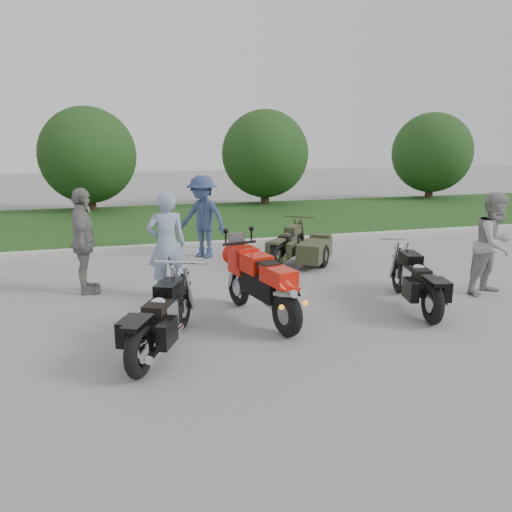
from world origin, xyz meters
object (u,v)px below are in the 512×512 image
object	(u,v)px
sportbike_red	(262,282)
person_stripe	(167,245)
cruiser_sidecar	(303,249)
person_back	(84,241)
cruiser_right	(417,283)
person_denim	(203,217)
person_grey	(494,244)
cruiser_left	(161,321)

from	to	relation	value
sportbike_red	person_stripe	distance (m)	2.10
person_stripe	sportbike_red	bearing A→B (deg)	126.52
cruiser_sidecar	person_back	bearing A→B (deg)	-131.25
person_back	cruiser_sidecar	bearing A→B (deg)	-80.51
cruiser_sidecar	cruiser_right	bearing A→B (deg)	-39.35
cruiser_right	cruiser_sidecar	world-z (taller)	cruiser_right
person_stripe	person_denim	size ratio (longest dim) A/B	0.97
cruiser_sidecar	person_grey	xyz separation A→B (m)	(2.53, -2.92, 0.54)
person_denim	person_back	distance (m)	3.43
person_grey	person_denim	xyz separation A→B (m)	(-4.53, 4.34, 0.05)
sportbike_red	person_back	distance (m)	3.54
cruiser_right	person_grey	size ratio (longest dim) A/B	1.20
sportbike_red	person_back	bearing A→B (deg)	127.23
cruiser_right	cruiser_sidecar	xyz separation A→B (m)	(-0.72, 3.31, -0.06)
person_denim	person_back	world-z (taller)	person_denim
cruiser_sidecar	person_back	distance (m)	4.70
sportbike_red	person_grey	xyz separation A→B (m)	(4.43, 0.21, 0.31)
cruiser_left	person_denim	xyz separation A→B (m)	(1.52, 5.35, 0.53)
person_stripe	person_grey	bearing A→B (deg)	164.86
cruiser_right	person_denim	size ratio (longest dim) A/B	1.14
cruiser_left	person_stripe	bearing A→B (deg)	107.46
cruiser_left	cruiser_sidecar	bearing A→B (deg)	73.94
cruiser_left	person_back	size ratio (longest dim) A/B	1.08
cruiser_sidecar	person_grey	distance (m)	3.90
cruiser_right	person_stripe	size ratio (longest dim) A/B	1.17
sportbike_red	cruiser_sidecar	size ratio (longest dim) A/B	1.12
sportbike_red	person_stripe	bearing A→B (deg)	115.15
cruiser_right	person_denim	xyz separation A→B (m)	(-2.73, 4.73, 0.53)
cruiser_left	cruiser_sidecar	xyz separation A→B (m)	(3.53, 3.93, -0.06)
person_grey	person_denim	world-z (taller)	person_denim
cruiser_left	person_stripe	xyz separation A→B (m)	(0.36, 2.45, 0.51)
cruiser_sidecar	person_denim	xyz separation A→B (m)	(-2.01, 1.42, 0.59)
person_grey	cruiser_sidecar	bearing A→B (deg)	113.46
cruiser_right	person_back	bearing A→B (deg)	169.24
cruiser_left	person_denim	distance (m)	5.58
sportbike_red	cruiser_right	size ratio (longest dim) A/B	0.99
cruiser_sidecar	person_back	size ratio (longest dim) A/B	1.01
person_grey	cruiser_left	bearing A→B (deg)	172.07
person_denim	person_stripe	bearing A→B (deg)	-66.29
person_stripe	person_denim	xyz separation A→B (m)	(1.16, 2.90, 0.03)
cruiser_right	person_back	xyz separation A→B (m)	(-5.31, 2.47, 0.52)
cruiser_right	person_back	size ratio (longest dim) A/B	1.15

